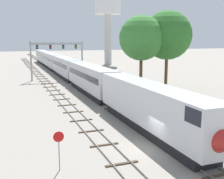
{
  "coord_description": "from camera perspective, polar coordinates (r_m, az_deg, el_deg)",
  "views": [
    {
      "loc": [
        -11.07,
        -19.99,
        9.21
      ],
      "look_at": [
        1.0,
        12.0,
        3.0
      ],
      "focal_mm": 44.96,
      "sensor_mm": 36.0,
      "label": 1
    }
  ],
  "objects": [
    {
      "name": "signal_gantry",
      "position": [
        64.6,
        -11.11,
        7.57
      ],
      "size": [
        12.1,
        0.49,
        8.73
      ],
      "color": "#999BA0",
      "rests_on": "ground"
    },
    {
      "name": "track_main",
      "position": [
        81.57,
        -11.34,
        3.65
      ],
      "size": [
        2.6,
        200.0,
        0.16
      ],
      "color": "slate",
      "rests_on": "ground"
    },
    {
      "name": "ground_plane",
      "position": [
        24.64,
        7.86,
        -11.76
      ],
      "size": [
        400.0,
        400.0,
        0.0
      ],
      "primitive_type": "plane",
      "color": "gray"
    },
    {
      "name": "passenger_train",
      "position": [
        68.23,
        -9.56,
        4.6
      ],
      "size": [
        3.04,
        105.93,
        4.8
      ],
      "color": "silver",
      "rests_on": "ground"
    },
    {
      "name": "track_near",
      "position": [
        61.16,
        -13.33,
        1.42
      ],
      "size": [
        2.6,
        160.0,
        0.16
      ],
      "color": "slate",
      "rests_on": "ground"
    },
    {
      "name": "water_tower",
      "position": [
        102.69,
        -0.84,
        15.44
      ],
      "size": [
        9.56,
        9.56,
        23.53
      ],
      "color": "beige",
      "rests_on": "ground"
    },
    {
      "name": "stop_sign",
      "position": [
        20.3,
        -10.76,
        -11.09
      ],
      "size": [
        0.76,
        0.08,
        2.88
      ],
      "color": "gray",
      "rests_on": "ground"
    },
    {
      "name": "trackside_tree_mid",
      "position": [
        52.21,
        11.18,
        10.76
      ],
      "size": [
        8.82,
        8.82,
        14.24
      ],
      "color": "brown",
      "rests_on": "ground"
    },
    {
      "name": "trackside_tree_left",
      "position": [
        49.8,
        6.01,
        10.35
      ],
      "size": [
        7.87,
        7.87,
        13.27
      ],
      "color": "brown",
      "rests_on": "ground"
    }
  ]
}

